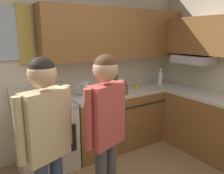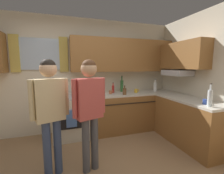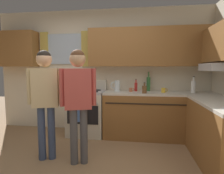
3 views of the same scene
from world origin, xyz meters
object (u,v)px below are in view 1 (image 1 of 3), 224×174
at_px(bottle_milk_white, 160,78).
at_px(bottle_squat_brown, 125,90).
at_px(mug_mustard_yellow, 137,86).
at_px(stove_oven, 45,135).
at_px(adult_in_plaid, 106,121).
at_px(bottle_sauce_red, 105,86).
at_px(water_pitcher, 85,89).
at_px(cup_terracotta, 103,91).
at_px(bottle_wine_green, 115,79).
at_px(adult_left, 46,132).

bearing_deg(bottle_milk_white, bottle_squat_brown, -167.10).
height_order(bottle_squat_brown, mug_mustard_yellow, bottle_squat_brown).
relative_size(stove_oven, bottle_milk_white, 3.51).
bearing_deg(adult_in_plaid, bottle_sauce_red, 59.42).
relative_size(water_pitcher, adult_in_plaid, 0.14).
bearing_deg(bottle_milk_white, cup_terracotta, -179.80).
relative_size(bottle_squat_brown, mug_mustard_yellow, 1.71).
xyz_separation_m(bottle_wine_green, mug_mustard_yellow, (0.27, -0.24, -0.11)).
xyz_separation_m(mug_mustard_yellow, water_pitcher, (-0.90, 0.08, 0.07)).
relative_size(cup_terracotta, adult_left, 0.07).
distance_m(bottle_milk_white, adult_in_plaid, 2.21).
bearing_deg(mug_mustard_yellow, water_pitcher, 174.98).
xyz_separation_m(bottle_squat_brown, water_pitcher, (-0.53, 0.24, 0.03)).
distance_m(bottle_wine_green, adult_left, 2.05).
relative_size(bottle_sauce_red, adult_left, 0.15).
relative_size(mug_mustard_yellow, adult_left, 0.07).
relative_size(bottle_milk_white, bottle_squat_brown, 1.53).
xyz_separation_m(bottle_sauce_red, bottle_squat_brown, (0.16, -0.32, -0.02)).
bearing_deg(bottle_squat_brown, bottle_sauce_red, 116.26).
height_order(mug_mustard_yellow, adult_left, adult_left).
relative_size(bottle_milk_white, adult_left, 0.19).
bearing_deg(bottle_wine_green, adult_in_plaid, -126.49).
relative_size(bottle_squat_brown, cup_terracotta, 1.88).
distance_m(bottle_squat_brown, water_pitcher, 0.59).
bearing_deg(bottle_milk_white, adult_in_plaid, -147.02).
xyz_separation_m(bottle_milk_white, mug_mustard_yellow, (-0.55, -0.04, -0.07)).
height_order(stove_oven, mug_mustard_yellow, stove_oven).
relative_size(bottle_squat_brown, adult_left, 0.13).
xyz_separation_m(bottle_wine_green, water_pitcher, (-0.63, -0.16, -0.04)).
height_order(stove_oven, cup_terracotta, stove_oven).
distance_m(cup_terracotta, water_pitcher, 0.29).
height_order(bottle_squat_brown, adult_left, adult_left).
height_order(bottle_milk_white, bottle_sauce_red, bottle_milk_white).
height_order(bottle_sauce_red, cup_terracotta, bottle_sauce_red).
bearing_deg(bottle_wine_green, adult_left, -139.22).
bearing_deg(bottle_milk_white, water_pitcher, 178.64).
bearing_deg(bottle_sauce_red, mug_mustard_yellow, -16.80).
bearing_deg(stove_oven, bottle_sauce_red, 6.38).
relative_size(bottle_milk_white, water_pitcher, 1.42).
bearing_deg(adult_left, cup_terracotta, 43.55).
bearing_deg(bottle_wine_green, bottle_squat_brown, -103.06).
bearing_deg(stove_oven, bottle_wine_green, 8.58).
xyz_separation_m(bottle_sauce_red, adult_left, (-1.30, -1.26, 0.03)).
bearing_deg(bottle_squat_brown, stove_oven, 169.57).
distance_m(bottle_squat_brown, adult_in_plaid, 1.37).
distance_m(bottle_wine_green, cup_terracotta, 0.42).
bearing_deg(bottle_wine_green, stove_oven, -171.42).
distance_m(stove_oven, water_pitcher, 0.83).
xyz_separation_m(stove_oven, bottle_wine_green, (1.25, 0.19, 0.58)).
relative_size(bottle_sauce_red, adult_in_plaid, 0.15).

